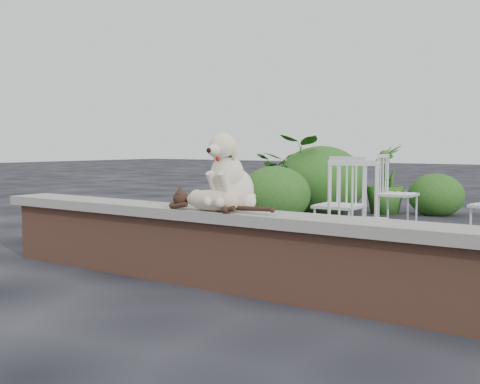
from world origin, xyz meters
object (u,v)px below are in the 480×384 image
Objects in this scene: chair_a at (339,204)px; chair_c at (357,219)px; potted_plant_a at (294,174)px; potted_plant_b at (385,180)px; cat at (212,199)px; chair_e at (398,193)px; dog at (233,171)px.

chair_c is at bearing -60.20° from chair_a.
potted_plant_a is 1.41m from potted_plant_b.
cat is 3.69m from chair_e.
chair_a is at bearing 93.66° from dog.
chair_a is 0.90× the size of potted_plant_b.
dog is at bearing 41.30° from chair_c.
dog is 1.12m from chair_c.
dog is 0.61× the size of chair_a.
cat is 1.09× the size of chair_c.
potted_plant_b is at bearing -84.62° from chair_c.
chair_e is 0.78× the size of potted_plant_a.
cat is at bearing -116.03° from dog.
cat is 5.19m from potted_plant_a.
chair_c reaches higher than cat.
dog is 0.56× the size of cat.
chair_c is at bearing 57.35° from dog.
chair_e is 1.90m from potted_plant_b.
potted_plant_a is (-2.79, 3.73, 0.13)m from chair_c.
potted_plant_b is (1.25, 0.64, -0.08)m from potted_plant_a.
potted_plant_a is (-2.20, 4.59, -0.26)m from dog.
potted_plant_a is at bearing -152.74° from potted_plant_b.
potted_plant_a is (-2.14, 2.74, 0.13)m from chair_a.
chair_e is (-0.69, 2.68, 0.00)m from chair_c.
cat is 1.23m from chair_c.
potted_plant_b reaches higher than cat.
potted_plant_b is (-0.85, 1.69, 0.05)m from chair_e.
chair_a is at bearing 91.24° from cat.
cat is at bearing -80.85° from potted_plant_b.
potted_plant_a reaches higher than cat.
chair_c is 0.78× the size of potted_plant_a.
cat is 1.09× the size of chair_e.
dog is at bearing -79.74° from potted_plant_b.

